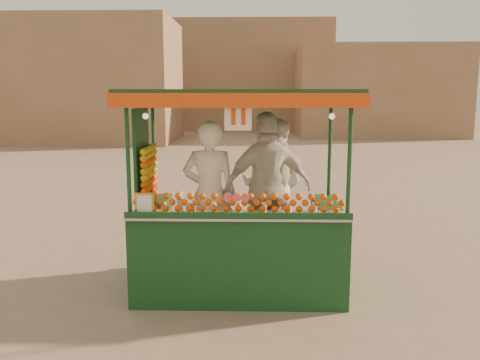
{
  "coord_description": "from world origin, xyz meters",
  "views": [
    {
      "loc": [
        -0.04,
        -6.15,
        2.49
      ],
      "look_at": [
        -0.2,
        0.14,
        1.4
      ],
      "focal_mm": 38.48,
      "sensor_mm": 36.0,
      "label": 1
    }
  ],
  "objects_px": {
    "vendor_left": "(210,194)",
    "vendor_right": "(268,188)",
    "vendor_middle": "(272,187)",
    "juice_cart": "(234,227)"
  },
  "relations": [
    {
      "from": "juice_cart",
      "to": "vendor_left",
      "type": "distance_m",
      "value": 0.52
    },
    {
      "from": "vendor_left",
      "to": "vendor_right",
      "type": "relative_size",
      "value": 0.94
    },
    {
      "from": "juice_cart",
      "to": "vendor_right",
      "type": "height_order",
      "value": "juice_cart"
    },
    {
      "from": "vendor_left",
      "to": "vendor_right",
      "type": "distance_m",
      "value": 0.75
    },
    {
      "from": "vendor_middle",
      "to": "vendor_right",
      "type": "distance_m",
      "value": 0.42
    },
    {
      "from": "juice_cart",
      "to": "vendor_right",
      "type": "distance_m",
      "value": 0.67
    },
    {
      "from": "juice_cart",
      "to": "vendor_right",
      "type": "relative_size",
      "value": 1.42
    },
    {
      "from": "vendor_left",
      "to": "vendor_middle",
      "type": "distance_m",
      "value": 0.96
    },
    {
      "from": "vendor_right",
      "to": "vendor_left",
      "type": "bearing_deg",
      "value": -6.03
    },
    {
      "from": "vendor_middle",
      "to": "vendor_left",
      "type": "bearing_deg",
      "value": 50.09
    }
  ]
}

